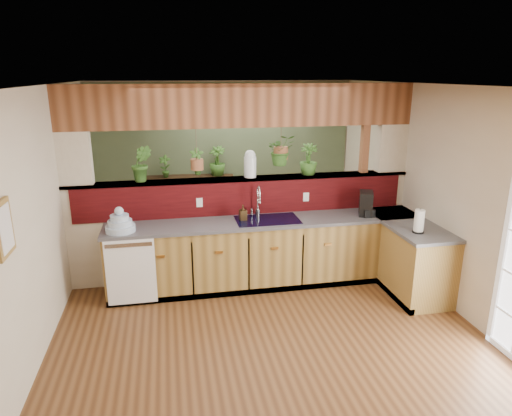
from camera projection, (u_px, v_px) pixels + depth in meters
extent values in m
cube|color=#54331A|center=(264.00, 322.00, 5.20)|extent=(4.60, 7.00, 0.01)
cube|color=brown|center=(265.00, 86.00, 4.46)|extent=(4.60, 7.00, 0.01)
cube|color=beige|center=(223.00, 156.00, 8.12)|extent=(4.60, 0.02, 2.60)
cube|color=beige|center=(32.00, 227.00, 4.41)|extent=(0.02, 7.00, 2.60)
cube|color=beige|center=(459.00, 202.00, 5.25)|extent=(0.02, 7.00, 2.60)
cube|color=beige|center=(244.00, 228.00, 6.28)|extent=(4.60, 0.15, 1.35)
cube|color=#3D070A|center=(245.00, 198.00, 6.07)|extent=(4.40, 0.02, 0.45)
cube|color=brown|center=(243.00, 179.00, 6.08)|extent=(4.60, 0.21, 0.04)
cube|color=brown|center=(243.00, 106.00, 5.81)|extent=(4.60, 0.15, 0.55)
cube|color=beige|center=(75.00, 160.00, 5.60)|extent=(0.40, 0.15, 0.70)
cube|color=beige|center=(391.00, 149.00, 6.37)|extent=(0.40, 0.15, 0.70)
cube|color=brown|center=(362.00, 178.00, 6.41)|extent=(0.10, 0.10, 2.60)
cube|color=brown|center=(243.00, 179.00, 6.08)|extent=(4.60, 0.21, 0.04)
cube|color=brown|center=(243.00, 106.00, 5.81)|extent=(4.60, 0.15, 0.55)
cube|color=#4C5D3F|center=(224.00, 156.00, 8.10)|extent=(4.55, 0.02, 2.55)
cube|color=brown|center=(267.00, 253.00, 6.04)|extent=(4.10, 0.60, 0.86)
cube|color=#46474B|center=(267.00, 221.00, 5.91)|extent=(4.14, 0.64, 0.04)
cube|color=brown|center=(405.00, 256.00, 5.95)|extent=(0.60, 1.48, 0.86)
cube|color=#46474B|center=(408.00, 223.00, 5.82)|extent=(0.64, 1.52, 0.04)
cube|color=brown|center=(389.00, 244.00, 6.36)|extent=(0.60, 0.60, 0.86)
cube|color=#46474B|center=(392.00, 213.00, 6.23)|extent=(0.64, 0.64, 0.04)
cube|color=black|center=(271.00, 289.00, 5.90)|extent=(4.10, 0.06, 0.08)
cube|color=black|center=(384.00, 285.00, 6.01)|extent=(0.06, 1.48, 0.08)
cube|color=white|center=(131.00, 272.00, 5.42)|extent=(0.58, 0.02, 0.82)
cube|color=#B7B7B2|center=(129.00, 245.00, 5.31)|extent=(0.54, 0.01, 0.05)
cube|color=black|center=(267.00, 221.00, 5.91)|extent=(0.82, 0.50, 0.03)
cube|color=black|center=(253.00, 228.00, 5.90)|extent=(0.34, 0.40, 0.16)
cube|color=black|center=(282.00, 226.00, 5.97)|extent=(0.34, 0.40, 0.16)
cube|color=brown|center=(4.00, 229.00, 3.59)|extent=(0.03, 0.35, 0.45)
cube|color=silver|center=(6.00, 229.00, 3.59)|extent=(0.01, 0.27, 0.37)
cylinder|color=#B7B7B2|center=(258.00, 212.00, 6.06)|extent=(0.06, 0.06, 0.09)
cylinder|color=#B7B7B2|center=(258.00, 201.00, 6.02)|extent=(0.02, 0.02, 0.25)
torus|color=#B7B7B2|center=(259.00, 193.00, 5.92)|extent=(0.18, 0.07, 0.18)
cylinder|color=#B7B7B2|center=(260.00, 199.00, 5.87)|extent=(0.02, 0.02, 0.11)
cylinder|color=#B7B7B2|center=(252.00, 211.00, 6.04)|extent=(0.03, 0.03, 0.09)
cylinder|color=#A9BFDA|center=(121.00, 228.00, 5.46)|extent=(0.35, 0.35, 0.08)
cylinder|color=#A9BFDA|center=(120.00, 223.00, 5.44)|extent=(0.29, 0.29, 0.07)
cylinder|color=#A9BFDA|center=(120.00, 217.00, 5.42)|extent=(0.22, 0.22, 0.07)
sphere|color=#A9BFDA|center=(119.00, 211.00, 5.40)|extent=(0.11, 0.11, 0.11)
imported|color=#3C2A15|center=(243.00, 213.00, 5.86)|extent=(0.10, 0.10, 0.20)
cube|color=black|center=(366.00, 203.00, 6.07)|extent=(0.17, 0.28, 0.32)
cube|color=black|center=(368.00, 213.00, 6.01)|extent=(0.15, 0.11, 0.11)
cylinder|color=silver|center=(368.00, 209.00, 6.02)|extent=(0.08, 0.08, 0.08)
cylinder|color=black|center=(418.00, 232.00, 5.43)|extent=(0.14, 0.14, 0.02)
cylinder|color=#B7B7B2|center=(419.00, 220.00, 5.39)|extent=(0.02, 0.02, 0.30)
cylinder|color=white|center=(419.00, 220.00, 5.39)|extent=(0.12, 0.12, 0.26)
cylinder|color=silver|center=(250.00, 167.00, 6.05)|extent=(0.16, 0.16, 0.27)
sphere|color=silver|center=(250.00, 156.00, 6.01)|extent=(0.15, 0.15, 0.15)
imported|color=#2D561E|center=(142.00, 164.00, 5.77)|extent=(0.27, 0.23, 0.47)
imported|color=#2D561E|center=(309.00, 159.00, 6.18)|extent=(0.28, 0.28, 0.43)
cylinder|color=brown|center=(196.00, 144.00, 5.83)|extent=(0.01, 0.01, 0.40)
cylinder|color=brown|center=(197.00, 164.00, 5.90)|extent=(0.16, 0.16, 0.14)
imported|color=#2D561E|center=(196.00, 148.00, 5.84)|extent=(0.19, 0.13, 0.35)
cylinder|color=brown|center=(281.00, 138.00, 6.02)|extent=(0.01, 0.01, 0.29)
cylinder|color=brown|center=(281.00, 153.00, 6.08)|extent=(0.19, 0.19, 0.16)
imported|color=#2D561E|center=(281.00, 134.00, 6.01)|extent=(0.37, 0.32, 0.41)
cube|color=black|center=(190.00, 205.00, 8.00)|extent=(1.57, 0.63, 1.02)
imported|color=#2D561E|center=(165.00, 166.00, 7.72)|extent=(0.23, 0.18, 0.39)
imported|color=#2D561E|center=(217.00, 161.00, 7.87)|extent=(0.37, 0.37, 0.51)
imported|color=#2D561E|center=(309.00, 225.00, 7.32)|extent=(0.69, 0.61, 0.74)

